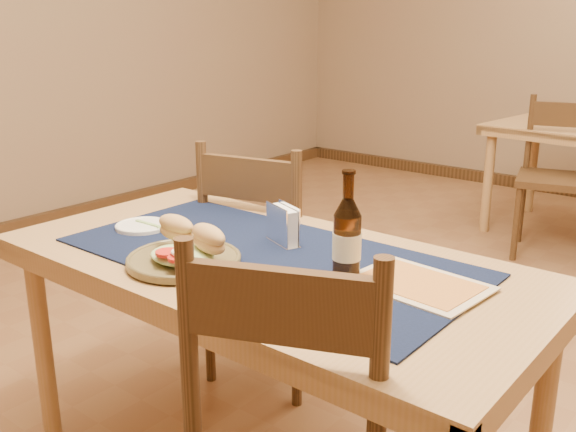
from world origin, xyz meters
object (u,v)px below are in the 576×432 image
Objects in this scene: beer_bottle at (347,238)px; napkin_holder at (283,226)px; main_table at (266,284)px; chair_main_far at (269,258)px; sandwich_plate at (186,252)px.

beer_bottle is 0.31m from napkin_holder.
main_table is at bearing -75.64° from napkin_holder.
beer_bottle reaches higher than main_table.
main_table is 0.65m from chair_main_far.
main_table is 0.26m from sandwich_plate.
main_table is 11.03× the size of napkin_holder.
chair_main_far is 0.61m from napkin_holder.
sandwich_plate is at bearing -152.19° from beer_bottle.
beer_bottle is at bearing 27.81° from sandwich_plate.
sandwich_plate is (-0.13, -0.19, 0.12)m from main_table.
beer_bottle is 1.96× the size of napkin_holder.
napkin_holder is (0.10, 0.30, 0.02)m from sandwich_plate.
beer_bottle is (0.67, -0.47, 0.35)m from chair_main_far.
main_table is 0.18m from napkin_holder.
chair_main_far is at bearing 145.05° from beer_bottle.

